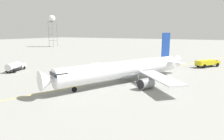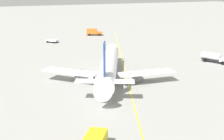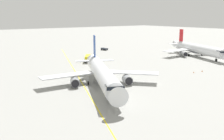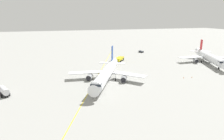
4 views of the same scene
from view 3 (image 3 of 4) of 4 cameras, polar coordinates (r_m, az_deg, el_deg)
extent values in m
plane|color=gray|center=(68.68, -0.22, -3.31)|extent=(600.00, 600.00, 0.00)
cylinder|color=white|center=(66.77, -2.23, -0.80)|extent=(18.94, 33.01, 4.15)
cone|color=white|center=(49.12, 1.07, -5.50)|extent=(4.85, 4.42, 3.94)
cone|color=white|center=(85.04, -4.16, 2.16)|extent=(4.92, 5.14, 3.52)
cube|color=black|center=(50.92, 0.56, -3.77)|extent=(4.22, 3.70, 0.70)
ellipsoid|color=slate|center=(68.69, -2.44, -1.41)|extent=(8.83, 12.87, 2.28)
cube|color=#193D93|center=(80.79, -3.91, 5.31)|extent=(1.62, 2.98, 6.68)
cube|color=white|center=(81.92, -1.50, 2.19)|extent=(5.76, 4.59, 0.20)
cube|color=white|center=(81.11, -6.25, 2.02)|extent=(5.76, 4.59, 0.20)
cube|color=white|center=(71.54, 4.63, -0.56)|extent=(12.37, 12.94, 0.28)
cube|color=white|center=(69.02, -10.06, -1.17)|extent=(14.28, 5.04, 0.28)
cylinder|color=gray|center=(69.28, 3.42, -2.16)|extent=(3.54, 3.99, 2.33)
cylinder|color=black|center=(67.69, 3.77, -2.50)|extent=(1.85, 1.00, 1.98)
cylinder|color=gray|center=(67.29, -8.19, -2.69)|extent=(3.54, 3.99, 2.33)
cylinder|color=black|center=(65.64, -8.12, -3.06)|extent=(1.85, 1.00, 1.98)
cylinder|color=#9EA0A5|center=(54.67, -0.10, -5.61)|extent=(0.20, 0.20, 2.08)
cylinder|color=black|center=(54.99, -0.10, -6.64)|extent=(0.75, 1.12, 1.10)
cylinder|color=#9EA0A5|center=(69.42, 0.40, -1.79)|extent=(0.20, 0.20, 2.08)
cylinder|color=black|center=(69.67, 0.40, -2.62)|extent=(0.75, 1.12, 1.10)
cylinder|color=#9EA0A5|center=(68.44, -5.31, -2.04)|extent=(0.20, 0.20, 2.08)
cylinder|color=black|center=(68.69, -5.30, -2.88)|extent=(0.75, 1.12, 1.10)
cylinder|color=white|center=(121.80, 18.48, 4.44)|extent=(16.16, 33.13, 4.09)
cone|color=white|center=(137.36, 14.20, 5.61)|extent=(4.69, 4.99, 3.48)
cube|color=black|center=(108.93, 23.18, 3.76)|extent=(4.11, 3.50, 0.70)
ellipsoid|color=gray|center=(123.34, 18.01, 4.03)|extent=(7.87, 12.73, 2.25)
cube|color=red|center=(133.89, 15.05, 7.44)|extent=(1.39, 3.07, 5.94)
cube|color=white|center=(136.05, 16.23, 5.66)|extent=(5.90, 4.35, 0.20)
cube|color=white|center=(132.54, 13.65, 5.64)|extent=(5.90, 4.35, 0.20)
cube|color=white|center=(129.56, 21.04, 4.36)|extent=(12.95, 12.80, 0.28)
cube|color=white|center=(119.72, 14.05, 4.24)|extent=(14.09, 4.66, 0.28)
cylinder|color=gray|center=(126.59, 20.86, 3.62)|extent=(3.39, 4.45, 2.09)
cylinder|color=black|center=(124.98, 21.41, 3.48)|extent=(1.71, 0.79, 1.78)
cylinder|color=gray|center=(118.92, 15.46, 3.48)|extent=(3.39, 4.45, 2.09)
cylinder|color=black|center=(117.20, 15.96, 3.33)|extent=(1.71, 0.79, 1.78)
cylinder|color=#9EA0A5|center=(111.69, 22.09, 2.61)|extent=(0.20, 0.20, 2.16)
cylinder|color=black|center=(111.85, 22.05, 2.07)|extent=(0.68, 1.13, 1.10)
cylinder|color=#9EA0A5|center=(125.35, 19.31, 3.75)|extent=(0.20, 0.20, 2.16)
cylinder|color=black|center=(125.50, 19.27, 3.27)|extent=(0.68, 1.13, 1.10)
cylinder|color=#9EA0A5|center=(121.57, 16.63, 3.69)|extent=(0.20, 0.20, 2.16)
cylinder|color=black|center=(121.72, 16.60, 3.19)|extent=(0.68, 1.13, 1.10)
cube|color=#232326|center=(137.33, -1.70, 4.57)|extent=(2.50, 3.86, 0.20)
cube|color=#2D333D|center=(138.05, -2.11, 4.80)|extent=(2.08, 1.54, 0.70)
cube|color=black|center=(138.31, -2.25, 4.86)|extent=(1.52, 0.51, 0.39)
cube|color=#2D333D|center=(136.88, -1.49, 4.72)|extent=(2.42, 2.72, 0.60)
cylinder|color=black|center=(137.40, -2.35, 4.53)|extent=(0.45, 0.69, 0.64)
cylinder|color=black|center=(138.83, -1.86, 4.61)|extent=(0.45, 0.69, 0.64)
cylinder|color=black|center=(135.92, -1.57, 4.46)|extent=(0.45, 0.69, 0.64)
cylinder|color=black|center=(137.36, -1.08, 4.54)|extent=(0.45, 0.69, 0.64)
cube|color=#232326|center=(104.39, -5.13, 2.39)|extent=(7.70, 9.59, 0.20)
cube|color=yellow|center=(108.09, -5.02, 3.10)|extent=(3.57, 3.50, 1.20)
cube|color=black|center=(109.15, -4.98, 3.28)|extent=(1.88, 1.36, 0.67)
cube|color=yellow|center=(102.97, -5.18, 2.76)|extent=(6.53, 7.69, 1.60)
cube|color=red|center=(107.98, -5.02, 3.46)|extent=(1.87, 1.57, 0.16)
cylinder|color=black|center=(107.99, -5.73, 2.64)|extent=(1.04, 1.31, 1.40)
cylinder|color=black|center=(107.83, -4.31, 2.66)|extent=(1.04, 1.31, 1.40)
cylinder|color=black|center=(101.31, -5.99, 2.02)|extent=(1.04, 1.31, 1.40)
cylinder|color=black|center=(101.15, -4.48, 2.03)|extent=(1.04, 1.31, 1.40)
cube|color=yellow|center=(66.61, -6.06, -3.86)|extent=(58.54, 145.04, 0.01)
cone|color=orange|center=(86.82, 17.64, -0.44)|extent=(0.36, 0.36, 0.55)
cylinder|color=white|center=(86.82, 17.64, -0.43)|extent=(0.22, 0.22, 0.06)
cone|color=orange|center=(89.50, 19.29, -0.19)|extent=(0.36, 0.36, 0.55)
cylinder|color=white|center=(89.50, 19.30, -0.18)|extent=(0.22, 0.22, 0.06)
camera|label=1|loc=(58.12, 41.51, 3.29)|focal=31.03mm
camera|label=2|loc=(140.57, -8.81, 13.75)|focal=51.02mm
camera|label=4|loc=(28.68, 108.87, 11.25)|focal=33.14mm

